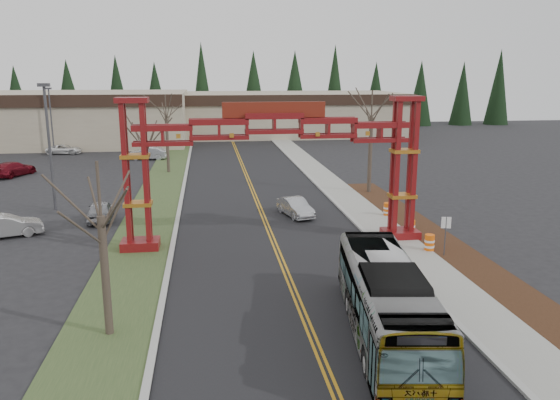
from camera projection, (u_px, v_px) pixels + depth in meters
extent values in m
cube|color=black|center=(263.00, 215.00, 40.18)|extent=(12.00, 110.00, 0.02)
cube|color=#C18616|center=(261.00, 215.00, 40.16)|extent=(0.12, 100.00, 0.01)
cube|color=#C18616|center=(264.00, 215.00, 40.19)|extent=(0.12, 100.00, 0.01)
cube|color=#A8A8A3|center=(344.00, 212.00, 40.96)|extent=(0.30, 110.00, 0.15)
cube|color=gray|center=(363.00, 211.00, 41.15)|extent=(2.60, 110.00, 0.14)
cube|color=black|center=(498.00, 283.00, 27.01)|extent=(2.60, 50.00, 0.12)
cube|color=#334A25|center=(152.00, 219.00, 39.13)|extent=(4.00, 110.00, 0.08)
cube|color=#A8A8A3|center=(178.00, 217.00, 39.36)|extent=(0.30, 110.00, 0.15)
cube|color=#640D11|center=(141.00, 245.00, 32.31)|extent=(2.20, 1.60, 0.60)
cube|color=#640D11|center=(126.00, 175.00, 30.93)|extent=(0.28, 0.28, 8.00)
cube|color=#640D11|center=(145.00, 174.00, 31.07)|extent=(0.28, 0.28, 8.00)
cube|color=#640D11|center=(127.00, 172.00, 31.61)|extent=(0.28, 0.28, 8.00)
cube|color=#640D11|center=(147.00, 172.00, 31.75)|extent=(0.28, 0.28, 8.00)
cube|color=#C37922|center=(138.00, 204.00, 31.75)|extent=(1.60, 1.10, 0.22)
cube|color=#C37922|center=(135.00, 156.00, 31.11)|extent=(1.60, 1.10, 0.22)
cube|color=#640D11|center=(132.00, 100.00, 30.40)|extent=(1.80, 1.20, 0.30)
cube|color=#640D11|center=(400.00, 234.00, 34.39)|extent=(2.20, 1.60, 0.60)
cube|color=#640D11|center=(397.00, 168.00, 33.01)|extent=(0.28, 0.28, 8.00)
cube|color=#640D11|center=(414.00, 168.00, 33.15)|extent=(0.28, 0.28, 8.00)
cube|color=#640D11|center=(393.00, 166.00, 33.68)|extent=(0.28, 0.28, 8.00)
cube|color=#640D11|center=(410.00, 166.00, 33.83)|extent=(0.28, 0.28, 8.00)
cube|color=#C37922|center=(402.00, 196.00, 33.83)|extent=(1.60, 1.10, 0.22)
cube|color=#C37922|center=(404.00, 151.00, 33.19)|extent=(1.60, 1.10, 0.22)
cube|color=#640D11|center=(407.00, 98.00, 32.48)|extent=(1.80, 1.20, 0.30)
cube|color=#640D11|center=(274.00, 121.00, 31.72)|extent=(16.00, 0.90, 1.00)
cube|color=#640D11|center=(274.00, 136.00, 31.93)|extent=(16.00, 0.90, 0.60)
cube|color=maroon|center=(274.00, 110.00, 31.57)|extent=(6.00, 0.25, 0.90)
cube|color=tan|center=(29.00, 118.00, 80.80)|extent=(46.00, 22.00, 7.50)
cube|color=tan|center=(288.00, 113.00, 93.77)|extent=(38.00, 20.00, 7.00)
cube|color=black|center=(297.00, 100.00, 83.41)|extent=(38.00, 0.40, 1.60)
cone|color=black|center=(15.00, 94.00, 98.44)|extent=(5.60, 5.60, 13.00)
cylinder|color=#382D26|center=(19.00, 126.00, 99.74)|extent=(0.80, 0.80, 1.60)
cone|color=black|center=(64.00, 94.00, 99.55)|extent=(5.60, 5.60, 13.00)
cylinder|color=#382D26|center=(67.00, 125.00, 100.84)|extent=(0.80, 0.80, 1.60)
cone|color=black|center=(112.00, 94.00, 100.65)|extent=(5.60, 5.60, 13.00)
cylinder|color=#382D26|center=(114.00, 125.00, 101.94)|extent=(0.80, 0.80, 1.60)
cone|color=black|center=(159.00, 94.00, 101.76)|extent=(5.60, 5.60, 13.00)
cylinder|color=#382D26|center=(161.00, 124.00, 103.05)|extent=(0.80, 0.80, 1.60)
cone|color=black|center=(205.00, 93.00, 102.86)|extent=(5.60, 5.60, 13.00)
cylinder|color=#382D26|center=(206.00, 124.00, 104.15)|extent=(0.80, 0.80, 1.60)
cone|color=black|center=(250.00, 93.00, 103.96)|extent=(5.60, 5.60, 13.00)
cylinder|color=#382D26|center=(250.00, 123.00, 105.26)|extent=(0.80, 0.80, 1.60)
cone|color=black|center=(294.00, 93.00, 105.07)|extent=(5.60, 5.60, 13.00)
cylinder|color=#382D26|center=(294.00, 123.00, 106.36)|extent=(0.80, 0.80, 1.60)
cone|color=black|center=(337.00, 93.00, 106.17)|extent=(5.60, 5.60, 13.00)
cylinder|color=#382D26|center=(336.00, 122.00, 107.46)|extent=(0.80, 0.80, 1.60)
cone|color=black|center=(379.00, 93.00, 107.28)|extent=(5.60, 5.60, 13.00)
cylinder|color=#382D26|center=(378.00, 122.00, 108.57)|extent=(0.80, 0.80, 1.60)
cone|color=black|center=(420.00, 92.00, 108.38)|extent=(5.60, 5.60, 13.00)
cylinder|color=#382D26|center=(419.00, 121.00, 109.67)|extent=(0.80, 0.80, 1.60)
cone|color=black|center=(461.00, 92.00, 109.48)|extent=(5.60, 5.60, 13.00)
cylinder|color=#382D26|center=(459.00, 121.00, 110.78)|extent=(0.80, 0.80, 1.60)
cone|color=black|center=(501.00, 92.00, 110.59)|extent=(5.60, 5.60, 13.00)
cylinder|color=#382D26|center=(498.00, 120.00, 111.88)|extent=(0.80, 0.80, 1.60)
imported|color=#A7A9AE|center=(386.00, 301.00, 21.27)|extent=(4.02, 11.23, 3.06)
imported|color=#A5A8AD|center=(295.00, 207.00, 39.80)|extent=(2.40, 4.28, 1.33)
imported|color=#999BA0|center=(101.00, 211.00, 38.58)|extent=(2.03, 4.37, 1.45)
imported|color=#B8B8B8|center=(5.00, 226.00, 34.68)|extent=(4.68, 2.99, 1.46)
imported|color=maroon|center=(13.00, 169.00, 55.30)|extent=(3.91, 5.55, 1.49)
imported|color=#BABDC3|center=(148.00, 153.00, 65.95)|extent=(4.90, 2.38, 1.55)
imported|color=white|center=(64.00, 149.00, 70.49)|extent=(4.50, 2.25, 1.22)
cylinder|color=#382D26|center=(105.00, 277.00, 21.26)|extent=(0.32, 0.32, 4.92)
cylinder|color=#382D26|center=(99.00, 190.00, 20.48)|extent=(0.12, 0.12, 2.21)
cylinder|color=#382D26|center=(147.00, 184.00, 36.80)|extent=(0.29, 0.29, 5.79)
cylinder|color=#382D26|center=(144.00, 128.00, 35.94)|extent=(0.11, 0.11, 2.00)
cylinder|color=#382D26|center=(167.00, 144.00, 56.78)|extent=(0.32, 0.32, 5.99)
cylinder|color=#382D26|center=(166.00, 106.00, 55.88)|extent=(0.12, 0.12, 2.17)
cylinder|color=#382D26|center=(370.00, 156.00, 46.98)|extent=(0.34, 0.34, 6.58)
cylinder|color=#382D26|center=(372.00, 104.00, 45.99)|extent=(0.13, 0.13, 2.35)
cylinder|color=#3F3F44|center=(50.00, 149.00, 40.85)|extent=(0.21, 0.21, 9.28)
cube|color=#3F3F44|center=(44.00, 85.00, 39.78)|extent=(0.82, 0.41, 0.26)
cylinder|color=#3F3F44|center=(51.00, 122.00, 69.95)|extent=(0.18, 0.18, 8.25)
cube|color=#3F3F44|center=(48.00, 88.00, 68.99)|extent=(0.73, 0.37, 0.23)
cylinder|color=#3F3F44|center=(445.00, 237.00, 30.77)|extent=(0.06, 0.06, 2.36)
cube|color=white|center=(446.00, 223.00, 30.57)|extent=(0.54, 0.14, 0.64)
cylinder|color=#F6600D|center=(429.00, 244.00, 31.75)|extent=(0.56, 0.56, 1.07)
cylinder|color=white|center=(430.00, 241.00, 31.71)|extent=(0.58, 0.58, 0.13)
cylinder|color=white|center=(429.00, 246.00, 31.78)|extent=(0.58, 0.58, 0.13)
cylinder|color=#F6600D|center=(410.00, 228.00, 34.83)|extent=(0.57, 0.57, 1.09)
cylinder|color=white|center=(411.00, 226.00, 34.79)|extent=(0.59, 0.59, 0.13)
cylinder|color=white|center=(410.00, 231.00, 34.86)|extent=(0.59, 0.59, 0.13)
cylinder|color=#F6600D|center=(387.00, 210.00, 39.60)|extent=(0.55, 0.55, 1.05)
cylinder|color=white|center=(387.00, 208.00, 39.57)|extent=(0.57, 0.57, 0.13)
cylinder|color=white|center=(387.00, 212.00, 39.64)|extent=(0.57, 0.57, 0.13)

